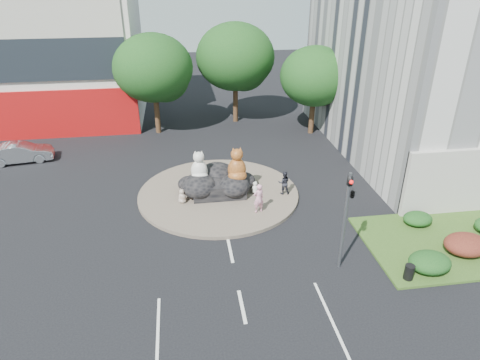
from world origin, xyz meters
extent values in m
plane|color=black|center=(0.00, 0.00, 0.00)|extent=(120.00, 120.00, 0.00)
cylinder|color=brown|center=(0.00, 10.00, 0.10)|extent=(10.00, 10.00, 0.20)
cube|color=#294617|center=(12.00, 3.00, 0.06)|extent=(10.00, 6.00, 0.12)
cylinder|color=#382314|center=(-4.00, 22.00, 1.87)|extent=(0.44, 0.44, 3.74)
ellipsoid|color=#133E15|center=(-4.00, 22.00, 5.53)|extent=(6.46, 6.46, 5.49)
sphere|color=#133E15|center=(-3.20, 22.50, 4.68)|extent=(4.25, 4.25, 4.25)
sphere|color=#133E15|center=(-4.70, 21.70, 4.93)|extent=(3.74, 3.74, 3.74)
cylinder|color=#382314|center=(3.00, 24.00, 1.98)|extent=(0.44, 0.44, 3.96)
ellipsoid|color=#133E15|center=(3.00, 24.00, 5.85)|extent=(6.84, 6.84, 5.81)
sphere|color=#133E15|center=(3.80, 24.50, 4.95)|extent=(4.50, 4.50, 4.50)
sphere|color=#133E15|center=(2.30, 23.70, 5.22)|extent=(3.96, 3.96, 3.96)
cylinder|color=#382314|center=(9.00, 20.00, 1.65)|extent=(0.44, 0.44, 3.30)
ellipsoid|color=#133E15|center=(9.00, 20.00, 4.88)|extent=(5.70, 5.70, 4.84)
sphere|color=#133E15|center=(9.80, 20.50, 4.12)|extent=(3.75, 3.75, 3.75)
sphere|color=#133E15|center=(8.30, 19.70, 4.35)|extent=(3.30, 3.30, 3.30)
ellipsoid|color=#133E15|center=(9.00, 1.00, 0.57)|extent=(2.00, 1.60, 0.90)
ellipsoid|color=#491413|center=(11.50, 2.00, 0.61)|extent=(2.20, 1.76, 0.99)
ellipsoid|color=#133E15|center=(10.50, 4.80, 0.48)|extent=(1.60, 1.28, 0.72)
cylinder|color=#595B60|center=(5.00, 2.00, 2.50)|extent=(0.14, 0.14, 5.00)
imported|color=black|center=(5.00, 2.00, 4.20)|extent=(0.21, 0.26, 1.30)
imported|color=black|center=(5.20, 2.00, 4.00)|extent=(0.26, 1.24, 0.50)
sphere|color=red|center=(5.00, 1.82, 4.65)|extent=(0.18, 0.18, 0.18)
cylinder|color=#595B60|center=(13.00, 8.00, 4.00)|extent=(0.18, 0.18, 8.00)
cylinder|color=#595B60|center=(12.00, 8.00, 8.00)|extent=(2.00, 0.12, 0.12)
cube|color=silver|center=(11.00, 8.00, 7.90)|extent=(0.50, 0.22, 0.12)
imported|color=pink|center=(2.04, 7.27, 1.09)|extent=(0.75, 0.60, 1.77)
imported|color=black|center=(4.00, 9.22, 0.95)|extent=(0.79, 0.64, 1.51)
imported|color=#A1A3A8|center=(-13.76, 17.14, 0.73)|extent=(4.59, 2.21, 1.45)
cylinder|color=black|center=(7.77, 0.57, 0.48)|extent=(0.46, 0.46, 0.72)
camera|label=1|loc=(-2.08, -13.61, 12.95)|focal=32.00mm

